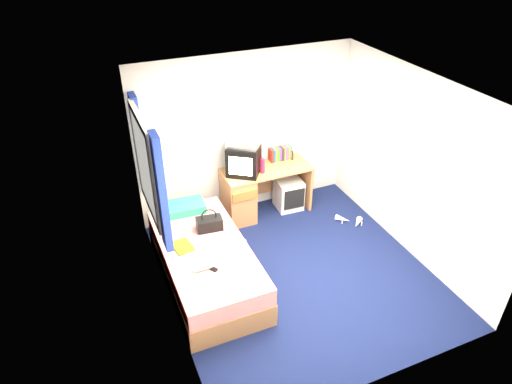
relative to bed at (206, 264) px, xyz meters
name	(u,v)px	position (x,y,z in m)	size (l,w,h in m)	color
ground	(297,273)	(1.10, -0.32, -0.27)	(3.40, 3.40, 0.00)	#0C1438
room_shell	(303,175)	(1.10, -0.32, 1.18)	(3.40, 3.40, 3.40)	white
bed	(206,264)	(0.00, 0.00, 0.00)	(1.01, 2.00, 0.54)	#B47B4B
pillow	(185,207)	(-0.01, 0.82, 0.33)	(0.52, 0.33, 0.11)	#17729A
desk	(249,192)	(1.02, 1.12, 0.14)	(1.30, 0.55, 0.75)	#B47B4B
storage_cube	(288,194)	(1.67, 1.08, -0.03)	(0.38, 0.38, 0.47)	silver
crt_tv	(244,159)	(0.95, 1.12, 0.70)	(0.59, 0.58, 0.43)	black
vcr	(244,143)	(0.95, 1.12, 0.96)	(0.44, 0.31, 0.08)	silver
book_row	(280,153)	(1.60, 1.28, 0.58)	(0.34, 0.13, 0.20)	maroon
picture_frame	(291,154)	(1.77, 1.25, 0.55)	(0.02, 0.12, 0.14)	black
pink_water_bottle	(262,166)	(1.20, 1.02, 0.59)	(0.07, 0.07, 0.21)	#D11D43
aerosol_can	(258,165)	(1.17, 1.10, 0.58)	(0.05, 0.05, 0.19)	silver
handbag	(209,223)	(0.16, 0.31, 0.36)	(0.34, 0.22, 0.30)	black
towel	(233,250)	(0.27, -0.26, 0.32)	(0.31, 0.26, 0.10)	white
magazine	(183,246)	(-0.25, 0.10, 0.28)	(0.21, 0.28, 0.01)	#B5D417
water_bottle	(203,267)	(-0.14, -0.38, 0.31)	(0.07, 0.07, 0.20)	silver
colour_swatch_fan	(224,277)	(0.03, -0.60, 0.28)	(0.22, 0.06, 0.01)	yellow
remote_control	(211,268)	(-0.05, -0.40, 0.28)	(0.05, 0.16, 0.02)	black
window_assembly	(148,168)	(-0.45, 0.58, 1.15)	(0.11, 1.42, 1.40)	silver
white_heels	(350,221)	(2.32, 0.33, -0.23)	(0.37, 0.38, 0.09)	white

